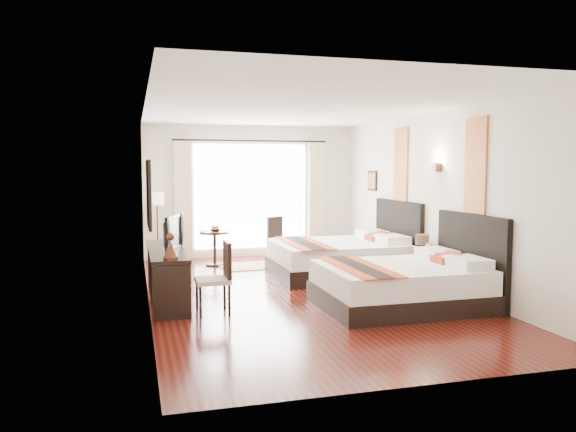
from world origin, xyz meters
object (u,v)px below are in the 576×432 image
object	(u,v)px
table_lamp	(422,241)
floor_lamp	(157,204)
bed_far	(343,257)
nightstand	(423,273)
desk_chair	(214,292)
window_chair	(280,247)
bed_near	(406,283)
fruit_bowl	(215,230)
console_desk	(167,275)
side_table	(215,248)
television	(168,233)
vase	(429,254)

from	to	relation	value
table_lamp	floor_lamp	distance (m)	5.32
bed_far	nightstand	size ratio (longest dim) A/B	4.51
table_lamp	desk_chair	bearing A→B (deg)	-166.95
floor_lamp	window_chair	distance (m)	2.65
bed_near	nightstand	bearing A→B (deg)	50.74
fruit_bowl	console_desk	bearing A→B (deg)	-111.79
side_table	window_chair	world-z (taller)	window_chair
nightstand	table_lamp	distance (m)	0.50
bed_far	side_table	distance (m)	2.64
nightstand	floor_lamp	xyz separation A→B (m)	(-3.98, 3.58, 0.95)
desk_chair	fruit_bowl	distance (m)	3.67
table_lamp	desk_chair	size ratio (longest dim) A/B	0.36
nightstand	bed_far	bearing A→B (deg)	123.58
console_desk	television	size ratio (longest dim) A/B	2.52
side_table	nightstand	bearing A→B (deg)	-45.35
bed_far	fruit_bowl	distance (m)	2.64
bed_far	nightstand	xyz separation A→B (m)	(0.86, -1.30, -0.09)
desk_chair	console_desk	bearing A→B (deg)	-58.48
vase	side_table	world-z (taller)	side_table
table_lamp	fruit_bowl	size ratio (longest dim) A/B	1.64
console_desk	bed_far	bearing A→B (deg)	19.06
vase	side_table	distance (m)	4.27
console_desk	floor_lamp	world-z (taller)	floor_lamp
nightstand	side_table	bearing A→B (deg)	134.65
desk_chair	side_table	size ratio (longest dim) A/B	1.42
vase	console_desk	size ratio (longest dim) A/B	0.06
fruit_bowl	table_lamp	bearing A→B (deg)	-43.57
bed_far	side_table	bearing A→B (deg)	141.15
table_lamp	window_chair	size ratio (longest dim) A/B	0.39
table_lamp	console_desk	distance (m)	4.05
bed_far	window_chair	bearing A→B (deg)	108.75
vase	floor_lamp	world-z (taller)	floor_lamp
television	floor_lamp	bearing A→B (deg)	18.30
bed_near	television	xyz separation A→B (m)	(-3.16, 1.04, 0.68)
bed_far	television	world-z (taller)	bed_far
window_chair	fruit_bowl	bearing A→B (deg)	-100.81
vase	bed_far	bearing A→B (deg)	121.14
bed_near	side_table	distance (m)	4.48
fruit_bowl	desk_chair	bearing A→B (deg)	-98.24
vase	desk_chair	distance (m)	3.50
television	window_chair	distance (m)	4.10
bed_near	bed_far	size ratio (longest dim) A/B	0.96
bed_far	desk_chair	size ratio (longest dim) A/B	2.45
console_desk	bed_near	bearing A→B (deg)	-20.90
table_lamp	window_chair	xyz separation A→B (m)	(-1.56, 3.13, -0.46)
bed_near	vase	xyz separation A→B (m)	(0.83, 0.86, 0.24)
table_lamp	vase	distance (m)	0.31
bed_far	fruit_bowl	size ratio (longest dim) A/B	11.13
nightstand	television	bearing A→B (deg)	179.40
vase	window_chair	size ratio (longest dim) A/B	0.15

